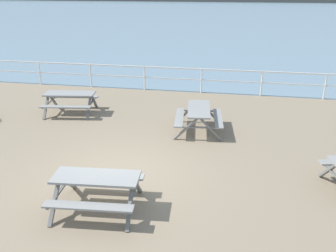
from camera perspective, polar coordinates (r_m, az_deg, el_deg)
name	(u,v)px	position (r m, az deg, el deg)	size (l,w,h in m)	color
ground_plane	(119,177)	(9.45, -7.64, -7.93)	(30.00, 24.00, 0.20)	gray
sea_band	(223,14)	(60.77, 8.54, 16.89)	(142.00, 90.00, 0.01)	gray
distant_shoreline	(231,2)	(103.68, 9.78, 18.58)	(142.00, 6.00, 1.80)	#4C4C47
seaward_railing	(173,74)	(16.22, 0.74, 8.06)	(23.07, 0.07, 1.08)	white
picnic_table_near_right	(97,184)	(7.87, -11.10, -8.89)	(1.92, 1.68, 0.80)	gray
picnic_table_far_left	(70,98)	(13.89, -15.05, 4.25)	(2.01, 1.77, 0.80)	gray
picnic_table_corner	(199,114)	(11.79, 4.83, 1.91)	(1.71, 1.95, 0.80)	gray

